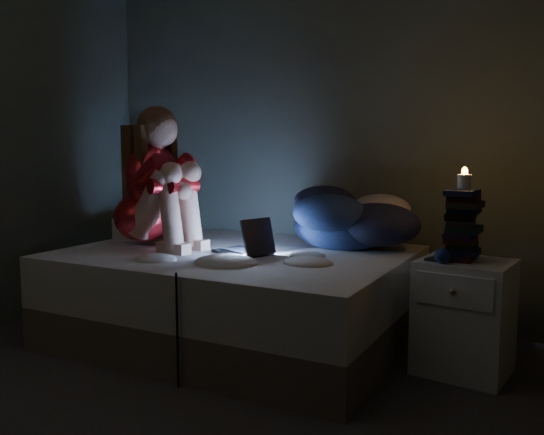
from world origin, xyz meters
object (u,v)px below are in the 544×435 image
Objects in this scene: bed at (236,295)px; phone at (437,259)px; nightstand at (464,317)px; woman at (143,177)px; laptop at (242,234)px; candle at (464,186)px.

phone is at bearing 1.04° from bed.
woman is at bearing -167.50° from nightstand.
woman is 2.13m from nightstand.
bed is at bearing 162.38° from laptop.
phone is (1.23, 0.02, 0.33)m from bed.
woman reaches higher than candle.
phone is (-0.14, -0.06, 0.31)m from nightstand.
laptop is at bearing -166.69° from nightstand.
nightstand is (2.00, 0.21, -0.71)m from woman.
phone reaches higher than bed.
woman reaches higher than laptop.
nightstand is at bearing 31.98° from phone.
woman is at bearing -156.60° from laptop.
candle reaches higher than nightstand.
bed is at bearing -171.75° from phone.
bed is 1.37m from nightstand.
nightstand is at bearing 25.68° from laptop.
phone is at bearing 23.29° from laptop.
candle is (1.97, 0.21, -0.01)m from woman.
nightstand is at bearing 3.63° from bed.
laptop reaches higher than bed.
phone is at bearing -149.66° from candle.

